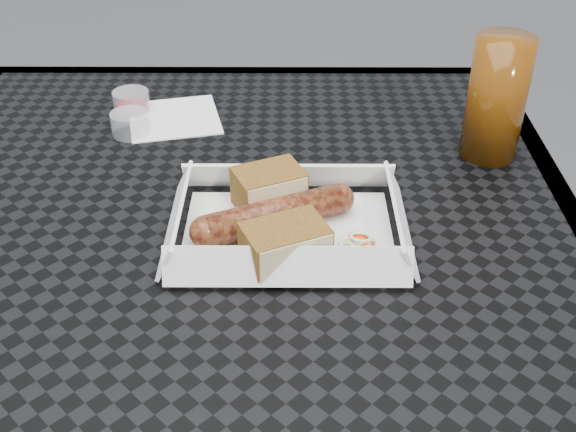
# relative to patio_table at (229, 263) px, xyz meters

# --- Properties ---
(patio_table) EXTENTS (0.80, 0.80, 0.74)m
(patio_table) POSITION_rel_patio_table_xyz_m (0.00, 0.00, 0.00)
(patio_table) COLOR black
(patio_table) RESTS_ON ground
(food_tray) EXTENTS (0.22, 0.15, 0.00)m
(food_tray) POSITION_rel_patio_table_xyz_m (0.07, -0.05, 0.08)
(food_tray) COLOR white
(food_tray) RESTS_ON patio_table
(bratwurst) EXTENTS (0.17, 0.10, 0.03)m
(bratwurst) POSITION_rel_patio_table_xyz_m (0.06, -0.04, 0.10)
(bratwurst) COLOR brown
(bratwurst) RESTS_ON food_tray
(bread_near) EXTENTS (0.09, 0.08, 0.05)m
(bread_near) POSITION_rel_patio_table_xyz_m (0.05, 0.00, 0.10)
(bread_near) COLOR brown
(bread_near) RESTS_ON food_tray
(bread_far) EXTENTS (0.10, 0.08, 0.04)m
(bread_far) POSITION_rel_patio_table_xyz_m (0.07, -0.10, 0.10)
(bread_far) COLOR brown
(bread_far) RESTS_ON food_tray
(veg_garnish) EXTENTS (0.03, 0.03, 0.00)m
(veg_garnish) POSITION_rel_patio_table_xyz_m (0.14, -0.08, 0.08)
(veg_garnish) COLOR #E34B09
(veg_garnish) RESTS_ON food_tray
(napkin) EXTENTS (0.14, 0.14, 0.00)m
(napkin) POSITION_rel_patio_table_xyz_m (-0.09, 0.22, 0.08)
(napkin) COLOR white
(napkin) RESTS_ON patio_table
(condiment_cup_sauce) EXTENTS (0.05, 0.05, 0.03)m
(condiment_cup_sauce) POSITION_rel_patio_table_xyz_m (-0.15, 0.24, 0.09)
(condiment_cup_sauce) COLOR maroon
(condiment_cup_sauce) RESTS_ON patio_table
(condiment_cup_empty) EXTENTS (0.05, 0.05, 0.03)m
(condiment_cup_empty) POSITION_rel_patio_table_xyz_m (-0.14, 0.18, 0.09)
(condiment_cup_empty) COLOR silver
(condiment_cup_empty) RESTS_ON patio_table
(drink_glass) EXTENTS (0.07, 0.07, 0.15)m
(drink_glass) POSITION_rel_patio_table_xyz_m (0.32, 0.13, 0.15)
(drink_glass) COLOR #572B07
(drink_glass) RESTS_ON patio_table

